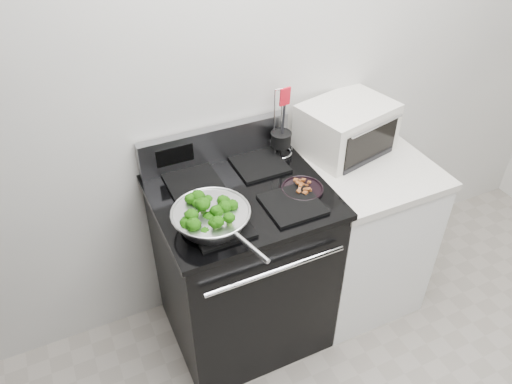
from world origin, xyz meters
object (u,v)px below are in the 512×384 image
bacon_plate (302,187)px  toaster_oven (346,128)px  skillet (211,217)px  utensil_holder (281,142)px  gas_range (243,265)px

bacon_plate → toaster_oven: size_ratio=0.38×
skillet → utensil_holder: bearing=21.2°
gas_range → toaster_oven: (0.65, 0.16, 0.56)m
utensil_holder → gas_range: bearing=-151.6°
gas_range → toaster_oven: toaster_oven is taller
gas_range → skillet: gas_range is taller
gas_range → skillet: bearing=-142.2°
gas_range → utensil_holder: 0.65m
utensil_holder → toaster_oven: (0.34, -0.06, 0.03)m
bacon_plate → toaster_oven: (0.39, 0.25, 0.08)m
gas_range → bacon_plate: gas_range is taller
skillet → bacon_plate: bearing=-7.3°
toaster_oven → gas_range: bearing=-179.5°
skillet → utensil_holder: 0.63m
gas_range → utensil_holder: size_ratio=3.10×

